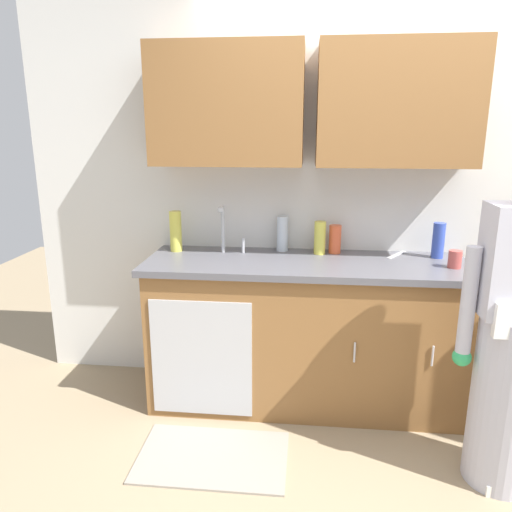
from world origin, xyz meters
The scene contains 13 objects.
ground_plane centered at (0.00, 0.00, 0.00)m, with size 9.00×9.00×0.00m, color #998466.
kitchen_wall_with_uppers centered at (-0.14, 0.99, 1.48)m, with size 4.80×0.44×2.70m.
counter_cabinet centered at (-0.55, 0.70, 0.45)m, with size 1.90×0.62×0.90m.
countertop centered at (-0.55, 0.70, 0.92)m, with size 1.96×0.66×0.04m, color #595960.
sink centered at (-1.05, 0.71, 0.93)m, with size 0.50×0.36×0.35m.
floor_mat centered at (-1.02, 0.05, 0.01)m, with size 0.80×0.50×0.01m, color gray.
bottle_water_tall centered at (-1.40, 0.85, 1.07)m, with size 0.08×0.08×0.26m, color #D8D14C.
bottle_water_short centered at (-0.47, 0.87, 1.05)m, with size 0.07×0.07×0.21m, color #D8D14C.
bottle_dish_liquid centered at (-0.71, 0.93, 1.05)m, with size 0.07×0.07×0.23m, color silver.
bottle_cleaner_spray centered at (-0.37, 0.91, 1.03)m, with size 0.08×0.08×0.18m, color #E05933.
bottle_soap centered at (0.26, 0.85, 1.05)m, with size 0.07×0.07×0.22m, color #334CB2.
cup_by_sink centered at (0.30, 0.63, 0.99)m, with size 0.08×0.08×0.10m, color #B24C47.
knife_on_counter centered at (0.02, 0.89, 0.94)m, with size 0.24×0.02×0.01m, color silver.
Camera 1 is at (-0.56, -2.16, 1.72)m, focal length 34.03 mm.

